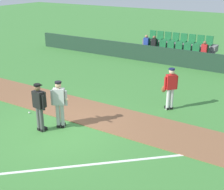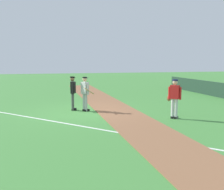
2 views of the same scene
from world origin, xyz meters
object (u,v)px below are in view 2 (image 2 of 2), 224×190
at_px(batter_grey_jersey, 85,92).
at_px(baseball, 84,105).
at_px(runner_red_jersey, 174,97).
at_px(umpire_home_plate, 73,91).

relative_size(batter_grey_jersey, baseball, 23.78).
bearing_deg(batter_grey_jersey, runner_red_jersey, 52.59).
height_order(batter_grey_jersey, baseball, batter_grey_jersey).
height_order(umpire_home_plate, runner_red_jersey, same).
bearing_deg(umpire_home_plate, runner_red_jersey, 52.68).
bearing_deg(baseball, batter_grey_jersey, -7.07).
height_order(batter_grey_jersey, runner_red_jersey, same).
bearing_deg(runner_red_jersey, umpire_home_plate, -127.32).
xyz_separation_m(runner_red_jersey, baseball, (-4.60, -3.34, -0.93)).
bearing_deg(batter_grey_jersey, umpire_home_plate, -126.80).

